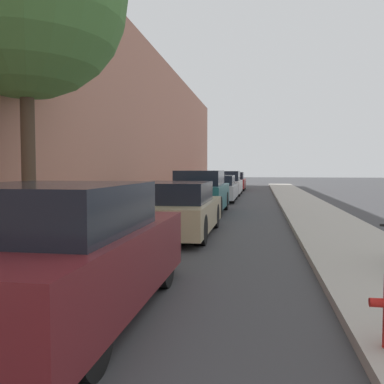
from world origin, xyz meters
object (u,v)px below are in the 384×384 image
object	(u,v)px
parked_car_maroon	(58,254)
parked_car_champagne	(175,209)
parked_car_teal	(201,193)
parked_car_red	(232,182)
parked_car_white	(225,184)
parked_car_silver	(216,189)

from	to	relation	value
parked_car_maroon	parked_car_champagne	bearing A→B (deg)	88.70
parked_car_teal	parked_car_red	distance (m)	15.48
parked_car_champagne	parked_car_teal	world-z (taller)	parked_car_teal
parked_car_teal	parked_car_white	bearing A→B (deg)	89.86
parked_car_silver	parked_car_champagne	bearing A→B (deg)	-89.40
parked_car_maroon	parked_car_red	bearing A→B (deg)	89.72
parked_car_teal	parked_car_white	size ratio (longest dim) A/B	0.97
parked_car_red	parked_car_silver	bearing A→B (deg)	-90.62
parked_car_champagne	parked_car_white	bearing A→B (deg)	90.17
parked_car_champagne	parked_car_red	xyz separation A→B (m)	(0.00, 20.28, 0.02)
parked_car_maroon	parked_car_white	size ratio (longest dim) A/B	0.90
parked_car_champagne	parked_car_red	distance (m)	20.28
parked_car_white	parked_car_red	distance (m)	5.20
parked_car_maroon	parked_car_silver	xyz separation A→B (m)	(0.02, 15.72, -0.08)
parked_car_champagne	parked_car_silver	distance (m)	10.22
parked_car_silver	parked_car_red	world-z (taller)	parked_car_red
parked_car_maroon	parked_car_white	distance (m)	20.58
parked_car_champagne	parked_car_silver	bearing A→B (deg)	90.60
parked_car_teal	parked_car_red	size ratio (longest dim) A/B	1.07
parked_car_teal	parked_car_silver	world-z (taller)	parked_car_teal
parked_car_maroon	parked_car_red	xyz separation A→B (m)	(0.13, 25.77, -0.05)
parked_car_silver	parked_car_teal	bearing A→B (deg)	-89.62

